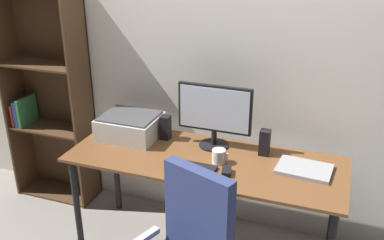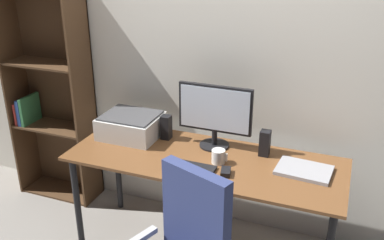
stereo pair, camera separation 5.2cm
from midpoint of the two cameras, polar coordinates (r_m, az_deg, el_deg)
back_wall at (r=3.02m, az=4.38°, el=8.70°), size 6.40×0.10×2.60m
desk at (r=2.81m, az=1.16°, el=-6.50°), size 1.76×0.66×0.74m
monitor at (r=2.83m, az=2.39°, el=1.03°), size 0.50×0.20×0.43m
keyboard at (r=2.65m, az=-0.49°, el=-6.21°), size 0.29×0.11×0.02m
mouse at (r=2.60m, az=3.99°, el=-6.79°), size 0.08×0.11×0.03m
coffee_mug at (r=2.70m, az=3.00°, el=-4.79°), size 0.10×0.08×0.09m
laptop at (r=2.71m, az=14.00°, el=-6.27°), size 0.34×0.26×0.02m
speaker_left at (r=3.00m, az=-4.00°, el=-0.98°), size 0.06×0.07×0.17m
speaker_right at (r=2.81m, az=9.00°, el=-2.94°), size 0.06×0.07×0.17m
printer at (r=3.06m, az=-8.61°, el=-0.77°), size 0.40×0.34×0.16m
bookshelf at (r=3.64m, az=-18.76°, el=2.93°), size 0.66×0.28×1.75m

